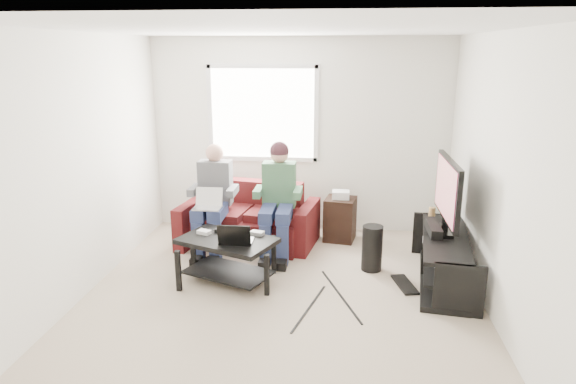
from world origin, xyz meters
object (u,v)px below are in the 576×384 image
at_px(subwoofer, 372,248).
at_px(end_table, 340,218).
at_px(coffee_table, 227,250).
at_px(tv, 448,192).
at_px(tv_stand, 444,261).
at_px(sofa, 250,222).

height_order(subwoofer, end_table, end_table).
xyz_separation_m(coffee_table, end_table, (1.19, 1.41, -0.07)).
bearing_deg(subwoofer, tv, -8.89).
xyz_separation_m(coffee_table, tv, (2.31, 0.36, 0.61)).
height_order(coffee_table, subwoofer, subwoofer).
bearing_deg(tv_stand, sofa, 158.74).
bearing_deg(tv, subwoofer, 171.11).
distance_m(tv_stand, tv, 0.75).
bearing_deg(coffee_table, subwoofer, 17.01).
bearing_deg(subwoofer, coffee_table, -162.99).
bearing_deg(coffee_table, tv, 8.83).
bearing_deg(tv_stand, end_table, 134.36).
distance_m(sofa, end_table, 1.18).
relative_size(coffee_table, end_table, 1.71).
relative_size(sofa, coffee_table, 1.56).
bearing_deg(sofa, tv, -19.07).
bearing_deg(sofa, end_table, 12.90).
height_order(coffee_table, end_table, end_table).
xyz_separation_m(coffee_table, subwoofer, (1.56, 0.48, -0.10)).
relative_size(coffee_table, tv, 1.04).
height_order(tv_stand, subwoofer, subwoofer).
height_order(sofa, end_table, sofa).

